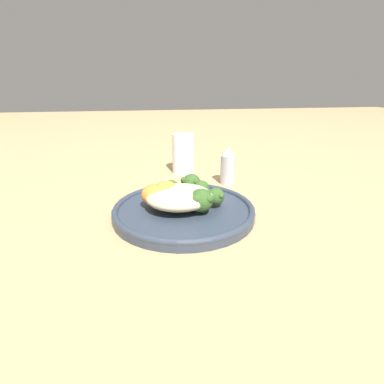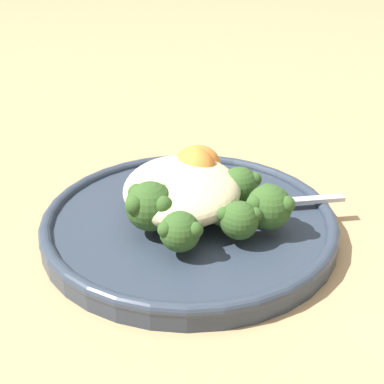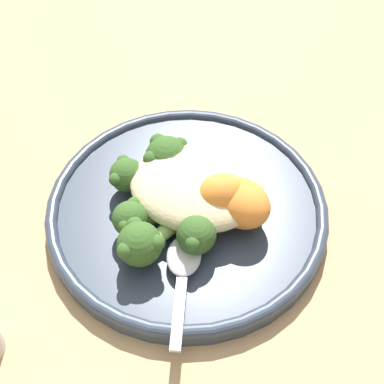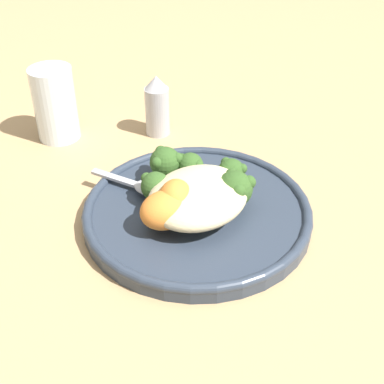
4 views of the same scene
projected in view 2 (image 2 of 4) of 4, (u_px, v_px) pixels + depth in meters
ground_plane at (195, 243)px, 0.48m from camera, size 4.00×4.00×0.00m
plate at (189, 222)px, 0.49m from camera, size 0.27×0.27×0.02m
quinoa_mound at (181, 189)px, 0.48m from camera, size 0.12×0.11×0.04m
broccoli_stalk_0 at (156, 203)px, 0.46m from camera, size 0.10×0.07×0.04m
broccoli_stalk_1 at (179, 224)px, 0.44m from camera, size 0.11×0.03×0.03m
broccoli_stalk_2 at (222, 214)px, 0.45m from camera, size 0.09×0.08×0.03m
broccoli_stalk_3 at (252, 205)px, 0.46m from camera, size 0.08×0.12×0.04m
broccoli_stalk_4 at (224, 188)px, 0.49m from camera, size 0.03×0.10×0.03m
sweet_potato_chunk_0 at (196, 168)px, 0.52m from camera, size 0.07×0.07×0.04m
sweet_potato_chunk_1 at (198, 172)px, 0.50m from camera, size 0.06×0.06×0.05m
spoon at (265, 201)px, 0.49m from camera, size 0.04×0.11×0.01m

